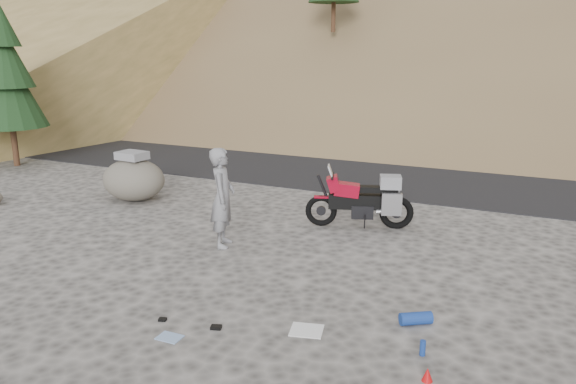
% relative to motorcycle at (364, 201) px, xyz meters
% --- Properties ---
extents(ground, '(140.00, 140.00, 0.00)m').
position_rel_motorcycle_xyz_m(ground, '(-0.86, -3.18, -0.57)').
color(ground, '#45423F').
rests_on(ground, ground).
extents(road, '(120.00, 7.00, 0.05)m').
position_rel_motorcycle_xyz_m(road, '(-0.86, 5.82, -0.57)').
color(road, black).
rests_on(road, ground).
extents(conifer_verge, '(2.20, 2.20, 5.04)m').
position_rel_motorcycle_xyz_m(conifer_verge, '(-11.86, 1.32, 2.32)').
color(conifer_verge, '#3D2616').
rests_on(conifer_verge, ground).
extents(motorcycle, '(2.16, 1.08, 1.33)m').
position_rel_motorcycle_xyz_m(motorcycle, '(0.00, 0.00, 0.00)').
color(motorcycle, black).
rests_on(motorcycle, ground).
extents(man, '(0.67, 0.80, 1.88)m').
position_rel_motorcycle_xyz_m(man, '(-2.07, -2.19, -0.57)').
color(man, gray).
rests_on(man, ground).
extents(boulder, '(1.89, 1.73, 1.20)m').
position_rel_motorcycle_xyz_m(boulder, '(-5.75, -0.34, -0.04)').
color(boulder, '#5D574F').
rests_on(boulder, ground).
extents(gear_white_cloth, '(0.51, 0.48, 0.01)m').
position_rel_motorcycle_xyz_m(gear_white_cloth, '(0.67, -4.56, -0.56)').
color(gear_white_cloth, white).
rests_on(gear_white_cloth, ground).
extents(gear_blue_mat, '(0.46, 0.39, 0.18)m').
position_rel_motorcycle_xyz_m(gear_blue_mat, '(1.94, -3.76, -0.48)').
color(gear_blue_mat, navy).
rests_on(gear_blue_mat, ground).
extents(gear_bottle, '(0.08, 0.08, 0.20)m').
position_rel_motorcycle_xyz_m(gear_bottle, '(2.20, -4.52, -0.47)').
color(gear_bottle, navy).
rests_on(gear_bottle, ground).
extents(gear_funnel, '(0.13, 0.13, 0.16)m').
position_rel_motorcycle_xyz_m(gear_funnel, '(2.36, -5.04, -0.49)').
color(gear_funnel, red).
rests_on(gear_funnel, ground).
extents(gear_glove_a, '(0.17, 0.14, 0.04)m').
position_rel_motorcycle_xyz_m(gear_glove_a, '(-0.45, -5.03, -0.55)').
color(gear_glove_a, black).
rests_on(gear_glove_a, ground).
extents(gear_glove_b, '(0.13, 0.11, 0.04)m').
position_rel_motorcycle_xyz_m(gear_glove_b, '(-1.25, -5.15, -0.55)').
color(gear_glove_b, black).
rests_on(gear_glove_b, ground).
extents(gear_blue_cloth, '(0.32, 0.24, 0.01)m').
position_rel_motorcycle_xyz_m(gear_blue_cloth, '(-0.87, -5.49, -0.56)').
color(gear_blue_cloth, '#84A0CC').
rests_on(gear_blue_cloth, ground).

